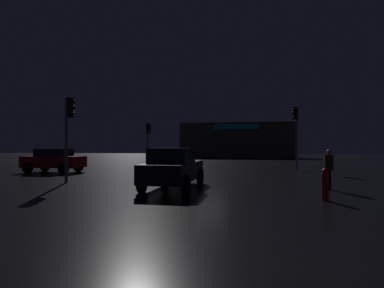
{
  "coord_description": "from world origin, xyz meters",
  "views": [
    {
      "loc": [
        2.22,
        -19.12,
        1.7
      ],
      "look_at": [
        -1.99,
        7.4,
        1.93
      ],
      "focal_mm": 29.73,
      "sensor_mm": 36.0,
      "label": 1
    }
  ],
  "objects_px": {
    "traffic_signal_main": "(69,121)",
    "fire_hydrant": "(325,184)",
    "store_building": "(236,140)",
    "car_near": "(174,168)",
    "traffic_signal_cross_left": "(296,124)",
    "pedestrian": "(329,166)",
    "traffic_signal_opposite": "(148,134)",
    "car_far": "(54,160)"
  },
  "relations": [
    {
      "from": "car_far",
      "to": "fire_hydrant",
      "type": "relative_size",
      "value": 3.83
    },
    {
      "from": "traffic_signal_opposite",
      "to": "car_far",
      "type": "xyz_separation_m",
      "value": [
        -4.53,
        -6.36,
        -1.95
      ]
    },
    {
      "from": "car_far",
      "to": "fire_hydrant",
      "type": "xyz_separation_m",
      "value": [
        14.89,
        -8.66,
        -0.33
      ]
    },
    {
      "from": "traffic_signal_cross_left",
      "to": "car_near",
      "type": "distance_m",
      "value": 13.43
    },
    {
      "from": "car_near",
      "to": "pedestrian",
      "type": "distance_m",
      "value": 6.2
    },
    {
      "from": "fire_hydrant",
      "to": "traffic_signal_main",
      "type": "bearing_deg",
      "value": 162.77
    },
    {
      "from": "traffic_signal_opposite",
      "to": "pedestrian",
      "type": "xyz_separation_m",
      "value": [
        11.16,
        -12.35,
        -1.85
      ]
    },
    {
      "from": "pedestrian",
      "to": "fire_hydrant",
      "type": "relative_size",
      "value": 1.58
    },
    {
      "from": "traffic_signal_cross_left",
      "to": "fire_hydrant",
      "type": "height_order",
      "value": "traffic_signal_cross_left"
    },
    {
      "from": "car_near",
      "to": "traffic_signal_opposite",
      "type": "bearing_deg",
      "value": 111.12
    },
    {
      "from": "store_building",
      "to": "fire_hydrant",
      "type": "relative_size",
      "value": 17.53
    },
    {
      "from": "traffic_signal_cross_left",
      "to": "car_near",
      "type": "xyz_separation_m",
      "value": [
        -6.63,
        -11.4,
        -2.55
      ]
    },
    {
      "from": "traffic_signal_main",
      "to": "traffic_signal_cross_left",
      "type": "height_order",
      "value": "traffic_signal_cross_left"
    },
    {
      "from": "traffic_signal_cross_left",
      "to": "car_near",
      "type": "height_order",
      "value": "traffic_signal_cross_left"
    },
    {
      "from": "traffic_signal_main",
      "to": "car_far",
      "type": "distance_m",
      "value": 7.1
    },
    {
      "from": "car_far",
      "to": "traffic_signal_opposite",
      "type": "bearing_deg",
      "value": 54.56
    },
    {
      "from": "traffic_signal_main",
      "to": "fire_hydrant",
      "type": "height_order",
      "value": "traffic_signal_main"
    },
    {
      "from": "store_building",
      "to": "pedestrian",
      "type": "distance_m",
      "value": 39.68
    },
    {
      "from": "traffic_signal_opposite",
      "to": "car_far",
      "type": "height_order",
      "value": "traffic_signal_opposite"
    },
    {
      "from": "traffic_signal_opposite",
      "to": "car_far",
      "type": "bearing_deg",
      "value": -125.44
    },
    {
      "from": "traffic_signal_opposite",
      "to": "traffic_signal_cross_left",
      "type": "height_order",
      "value": "traffic_signal_cross_left"
    },
    {
      "from": "store_building",
      "to": "traffic_signal_opposite",
      "type": "height_order",
      "value": "store_building"
    },
    {
      "from": "traffic_signal_opposite",
      "to": "traffic_signal_main",
      "type": "bearing_deg",
      "value": -91.7
    },
    {
      "from": "traffic_signal_main",
      "to": "car_near",
      "type": "xyz_separation_m",
      "value": [
        5.34,
        -1.24,
        -2.1
      ]
    },
    {
      "from": "pedestrian",
      "to": "car_near",
      "type": "bearing_deg",
      "value": -174.62
    },
    {
      "from": "traffic_signal_cross_left",
      "to": "pedestrian",
      "type": "relative_size",
      "value": 2.86
    },
    {
      "from": "traffic_signal_cross_left",
      "to": "pedestrian",
      "type": "xyz_separation_m",
      "value": [
        -0.46,
        -10.82,
        -2.46
      ]
    },
    {
      "from": "traffic_signal_main",
      "to": "car_far",
      "type": "height_order",
      "value": "traffic_signal_main"
    },
    {
      "from": "traffic_signal_main",
      "to": "traffic_signal_cross_left",
      "type": "relative_size",
      "value": 0.88
    },
    {
      "from": "traffic_signal_cross_left",
      "to": "car_near",
      "type": "relative_size",
      "value": 0.99
    },
    {
      "from": "traffic_signal_main",
      "to": "pedestrian",
      "type": "distance_m",
      "value": 11.7
    },
    {
      "from": "store_building",
      "to": "fire_hydrant",
      "type": "xyz_separation_m",
      "value": [
        3.56,
        -42.06,
        -2.26
      ]
    },
    {
      "from": "fire_hydrant",
      "to": "car_near",
      "type": "bearing_deg",
      "value": 158.77
    },
    {
      "from": "traffic_signal_opposite",
      "to": "traffic_signal_cross_left",
      "type": "xyz_separation_m",
      "value": [
        11.63,
        -1.53,
        0.6
      ]
    },
    {
      "from": "store_building",
      "to": "fire_hydrant",
      "type": "distance_m",
      "value": 42.27
    },
    {
      "from": "traffic_signal_main",
      "to": "car_near",
      "type": "relative_size",
      "value": 0.87
    },
    {
      "from": "store_building",
      "to": "traffic_signal_main",
      "type": "distance_m",
      "value": 39.39
    },
    {
      "from": "car_near",
      "to": "pedestrian",
      "type": "relative_size",
      "value": 2.89
    },
    {
      "from": "store_building",
      "to": "traffic_signal_cross_left",
      "type": "bearing_deg",
      "value": -80.42
    },
    {
      "from": "store_building",
      "to": "traffic_signal_opposite",
      "type": "relative_size",
      "value": 4.88
    },
    {
      "from": "store_building",
      "to": "car_near",
      "type": "relative_size",
      "value": 3.85
    },
    {
      "from": "traffic_signal_main",
      "to": "traffic_signal_cross_left",
      "type": "bearing_deg",
      "value": 40.34
    }
  ]
}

